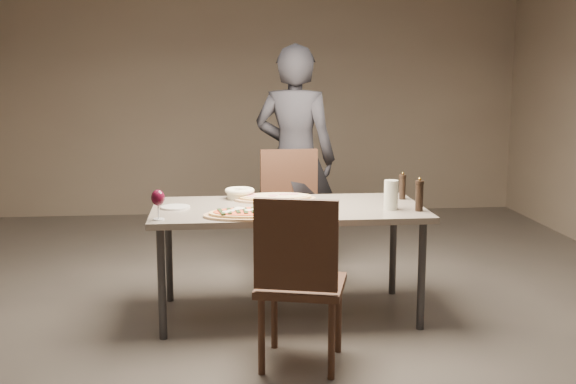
{
  "coord_description": "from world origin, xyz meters",
  "views": [
    {
      "loc": [
        -0.49,
        -4.7,
        1.68
      ],
      "look_at": [
        0.0,
        0.0,
        0.85
      ],
      "focal_mm": 45.0,
      "sensor_mm": 36.0,
      "label": 1
    }
  ],
  "objects": [
    {
      "name": "chair_far",
      "position": [
        0.12,
        0.87,
        0.57
      ],
      "size": [
        0.5,
        0.5,
        1.02
      ],
      "rotation": [
        0.0,
        0.0,
        3.19
      ],
      "color": "#3F261A",
      "rests_on": "ground"
    },
    {
      "name": "oil_dish",
      "position": [
        -0.07,
        0.0,
        0.76
      ],
      "size": [
        0.14,
        0.14,
        0.02
      ],
      "rotation": [
        0.0,
        0.0,
        0.43
      ],
      "color": "white",
      "rests_on": "dining_table"
    },
    {
      "name": "wine_glass",
      "position": [
        -0.83,
        -0.33,
        0.88
      ],
      "size": [
        0.08,
        0.08,
        0.19
      ],
      "rotation": [
        0.0,
        0.0,
        0.11
      ],
      "color": "silver",
      "rests_on": "dining_table"
    },
    {
      "name": "carafe",
      "position": [
        0.66,
        -0.16,
        0.85
      ],
      "size": [
        0.09,
        0.09,
        0.19
      ],
      "rotation": [
        0.0,
        0.0,
        0.03
      ],
      "color": "silver",
      "rests_on": "dining_table"
    },
    {
      "name": "chair_near",
      "position": [
        -0.03,
        -0.91,
        0.56
      ],
      "size": [
        0.58,
        0.58,
        0.99
      ],
      "rotation": [
        0.0,
        0.0,
        -0.27
      ],
      "color": "#3F261A",
      "rests_on": "ground"
    },
    {
      "name": "ham_pizza",
      "position": [
        -0.07,
        0.25,
        0.77
      ],
      "size": [
        0.57,
        0.32,
        0.04
      ],
      "rotation": [
        0.0,
        0.0,
        -0.14
      ],
      "color": "tan",
      "rests_on": "dining_table"
    },
    {
      "name": "pepper_mill_right",
      "position": [
        0.83,
        0.19,
        0.84
      ],
      "size": [
        0.05,
        0.05,
        0.19
      ],
      "rotation": [
        0.0,
        0.0,
        -0.27
      ],
      "color": "black",
      "rests_on": "dining_table"
    },
    {
      "name": "room",
      "position": [
        0.0,
        0.0,
        1.4
      ],
      "size": [
        7.0,
        7.0,
        7.0
      ],
      "color": "#544E48",
      "rests_on": "ground"
    },
    {
      "name": "zucchini_pizza",
      "position": [
        -0.25,
        -0.28,
        0.77
      ],
      "size": [
        0.63,
        0.35,
        0.05
      ],
      "rotation": [
        0.0,
        0.0,
        0.21
      ],
      "color": "tan",
      "rests_on": "dining_table"
    },
    {
      "name": "pepper_mill_left",
      "position": [
        0.83,
        -0.23,
        0.85
      ],
      "size": [
        0.06,
        0.06,
        0.22
      ],
      "rotation": [
        0.0,
        0.0,
        -0.4
      ],
      "color": "black",
      "rests_on": "dining_table"
    },
    {
      "name": "diner",
      "position": [
        0.18,
        1.16,
        0.93
      ],
      "size": [
        0.79,
        0.66,
        1.85
      ],
      "primitive_type": "imported",
      "rotation": [
        0.0,
        0.0,
        2.76
      ],
      "color": "black",
      "rests_on": "ground"
    },
    {
      "name": "side_plate",
      "position": [
        -0.75,
        0.03,
        0.76
      ],
      "size": [
        0.19,
        0.19,
        0.01
      ],
      "rotation": [
        0.0,
        0.0,
        -0.43
      ],
      "color": "white",
      "rests_on": "dining_table"
    },
    {
      "name": "dining_table",
      "position": [
        0.0,
        0.0,
        0.69
      ],
      "size": [
        1.8,
        0.9,
        0.75
      ],
      "color": "slate",
      "rests_on": "ground"
    },
    {
      "name": "bread_basket",
      "position": [
        -0.31,
        0.33,
        0.79
      ],
      "size": [
        0.21,
        0.21,
        0.07
      ],
      "rotation": [
        0.0,
        0.0,
        0.1
      ],
      "color": "#EEE8C1",
      "rests_on": "dining_table"
    }
  ]
}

